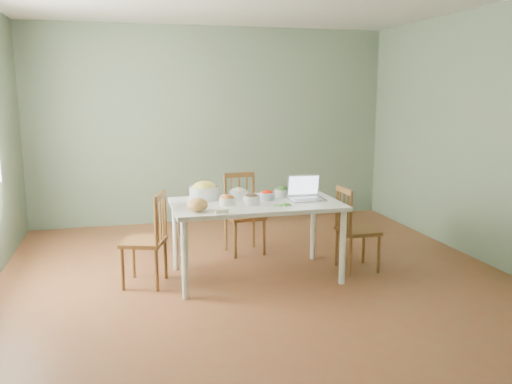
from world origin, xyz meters
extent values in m
cube|color=brown|center=(0.00, 0.00, 0.00)|extent=(5.00, 5.00, 0.00)
cube|color=#5F715A|center=(0.00, 2.50, 1.35)|extent=(5.00, 0.00, 2.70)
cube|color=#5F715A|center=(0.00, -2.50, 1.35)|extent=(5.00, 0.00, 2.70)
cube|color=#5F715A|center=(2.50, 0.00, 1.35)|extent=(0.00, 5.00, 2.70)
ellipsoid|color=tan|center=(-0.61, -0.21, 0.82)|extent=(0.19, 0.19, 0.12)
cube|color=#F3EBCB|center=(-0.41, -0.33, 0.78)|extent=(0.13, 0.06, 0.03)
cylinder|color=beige|center=(0.35, 0.40, 0.77)|extent=(0.23, 0.23, 0.02)
camera|label=1|loc=(-1.24, -4.76, 1.81)|focal=36.59mm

